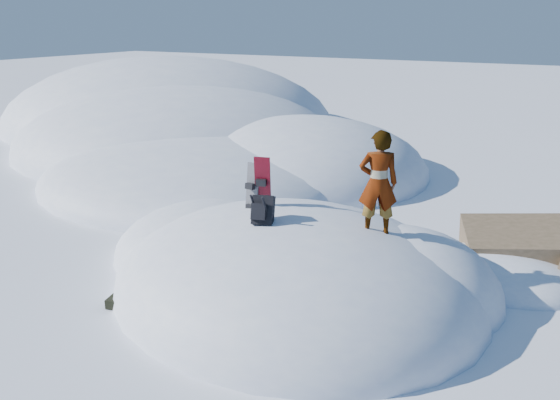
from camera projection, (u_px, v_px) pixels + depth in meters
The scene contains 9 objects.
ground at pixel (294, 291), 10.13m from camera, with size 120.00×120.00×0.00m, color white.
snow_mound at pixel (291, 283), 10.41m from camera, with size 8.00×6.00×3.00m.
snow_ridge at pixel (183, 138), 23.10m from camera, with size 21.50×18.50×6.40m.
rock_outcrop at pixel (528, 270), 10.92m from camera, with size 4.68×4.41×1.68m.
snowboard_red at pixel (263, 197), 10.19m from camera, with size 0.33×0.27×1.60m.
snowboard_dark at pixel (251, 199), 10.22m from camera, with size 0.27×0.22×1.39m.
backpack at pixel (262, 210), 9.35m from camera, with size 0.47×0.55×0.60m.
gear_pile at pixel (130, 301), 9.56m from camera, with size 0.81×0.63×0.21m.
person at pixel (378, 183), 9.11m from camera, with size 0.66×0.43×1.81m, color slate.
Camera 1 is at (4.17, -8.07, 4.79)m, focal length 35.00 mm.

